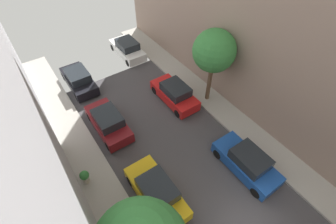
% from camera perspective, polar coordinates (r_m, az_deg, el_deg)
% --- Properties ---
extents(sidewalk_right, '(2.00, 44.00, 0.15)m').
position_cam_1_polar(sidewalk_right, '(17.04, 30.00, -14.42)').
color(sidewalk_right, '#A8A399').
rests_on(sidewalk_right, ground).
extents(parked_car_left_2, '(1.78, 4.20, 1.57)m').
position_cam_1_polar(parked_car_left_2, '(14.02, -2.62, -17.93)').
color(parked_car_left_2, gold).
rests_on(parked_car_left_2, ground).
extents(parked_car_left_3, '(1.78, 4.20, 1.57)m').
position_cam_1_polar(parked_car_left_3, '(17.28, -13.62, -2.28)').
color(parked_car_left_3, maroon).
rests_on(parked_car_left_3, ground).
extents(parked_car_left_4, '(1.78, 4.20, 1.57)m').
position_cam_1_polar(parked_car_left_4, '(21.37, -19.91, 7.05)').
color(parked_car_left_4, black).
rests_on(parked_car_left_4, ground).
extents(parked_car_right_2, '(1.78, 4.20, 1.57)m').
position_cam_1_polar(parked_car_right_2, '(15.62, 17.78, -11.01)').
color(parked_car_right_2, '#194799').
rests_on(parked_car_right_2, ground).
extents(parked_car_right_3, '(1.78, 4.20, 1.57)m').
position_cam_1_polar(parked_car_right_3, '(18.82, 1.56, 4.25)').
color(parked_car_right_3, red).
rests_on(parked_car_right_3, ground).
extents(parked_car_right_4, '(1.78, 4.20, 1.57)m').
position_cam_1_polar(parked_car_right_4, '(24.13, -9.36, 14.21)').
color(parked_car_right_4, white).
rests_on(parked_car_right_4, ground).
extents(street_tree_1, '(2.92, 2.92, 5.69)m').
position_cam_1_polar(street_tree_1, '(16.99, 10.60, 13.61)').
color(street_tree_1, brown).
rests_on(street_tree_1, sidewalk_right).
extents(potted_plant_0, '(0.54, 0.54, 0.92)m').
position_cam_1_polar(potted_plant_0, '(15.24, -18.65, -13.92)').
color(potted_plant_0, '#B2A899').
rests_on(potted_plant_0, sidewalk_left).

